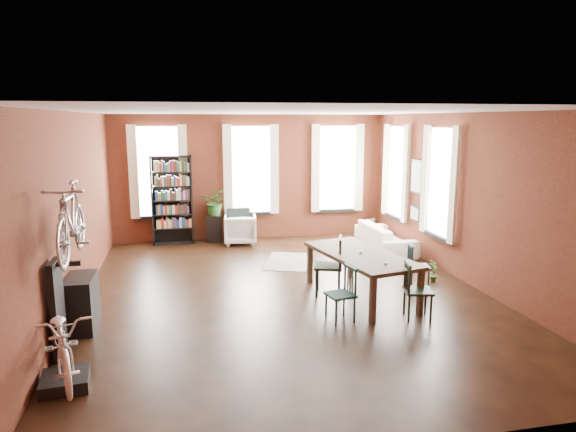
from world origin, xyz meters
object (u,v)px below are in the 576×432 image
object	(u,v)px
white_armchair	(240,228)
console_table	(81,303)
dining_table	(360,275)
bookshelf	(172,200)
dining_chair_b	(328,266)
dining_chair_c	(418,291)
plant_stand	(214,228)
dining_chair_d	(419,266)
bike_trainer	(65,381)
bicycle_floor	(60,310)
cream_sofa	(385,233)
dining_chair_a	(340,295)

from	to	relation	value
white_armchair	console_table	distance (m)	5.64
dining_table	bookshelf	bearing A→B (deg)	112.27
dining_chair_b	bookshelf	distance (m)	5.28
dining_table	dining_chair_c	bearing A→B (deg)	-75.17
bookshelf	plant_stand	xyz separation A→B (m)	(1.02, 0.00, -0.76)
white_armchair	console_table	world-z (taller)	white_armchair
dining_chair_d	white_armchair	xyz separation A→B (m)	(-2.81, 4.12, -0.01)
white_armchair	bike_trainer	world-z (taller)	white_armchair
dining_chair_c	white_armchair	size ratio (longest dim) A/B	1.12
console_table	plant_stand	xyz separation A→B (m)	(2.30, 5.20, -0.06)
dining_table	bicycle_floor	distance (m)	4.96
dining_chair_c	cream_sofa	distance (m)	4.31
bookshelf	console_table	distance (m)	5.40
dining_table	plant_stand	xyz separation A→B (m)	(-2.21, 4.75, -0.06)
dining_table	bicycle_floor	bearing A→B (deg)	-164.72
dining_chair_d	console_table	world-z (taller)	dining_chair_d
dining_chair_b	cream_sofa	distance (m)	3.56
dining_chair_d	white_armchair	world-z (taller)	dining_chair_d
white_armchair	bicycle_floor	bearing A→B (deg)	73.54
bike_trainer	console_table	bearing A→B (deg)	93.38
dining_chair_c	plant_stand	xyz separation A→B (m)	(-2.76, 5.85, -0.11)
bookshelf	bicycle_floor	xyz separation A→B (m)	(-1.15, -7.00, -0.15)
dining_chair_c	bookshelf	world-z (taller)	bookshelf
dining_chair_b	white_armchair	bearing A→B (deg)	-147.03
dining_chair_a	dining_chair_c	xyz separation A→B (m)	(1.22, -0.14, 0.02)
white_armchair	console_table	bearing A→B (deg)	65.21
console_table	bicycle_floor	bearing A→B (deg)	-85.99
dining_chair_c	bookshelf	xyz separation A→B (m)	(-3.78, 5.85, 0.65)
dining_chair_c	cream_sofa	size ratio (longest dim) A/B	0.43
dining_chair_d	white_armchair	bearing A→B (deg)	46.00
console_table	dining_chair_a	bearing A→B (deg)	-7.56
dining_chair_b	console_table	distance (m)	4.07
bookshelf	dining_chair_a	bearing A→B (deg)	-65.83
dining_chair_a	bicycle_floor	bearing A→B (deg)	-82.69
cream_sofa	plant_stand	size ratio (longest dim) A/B	3.07
dining_chair_a	dining_chair_d	xyz separation A→B (m)	(1.89, 1.22, -0.02)
dining_chair_a	cream_sofa	xyz separation A→B (m)	(2.39, 4.01, -0.02)
dining_chair_a	dining_chair_c	size ratio (longest dim) A/B	0.95
dining_table	cream_sofa	world-z (taller)	cream_sofa
cream_sofa	plant_stand	bearing A→B (deg)	66.60
bookshelf	dining_chair_d	bearing A→B (deg)	-45.23
white_armchair	bookshelf	bearing A→B (deg)	-6.46
white_armchair	bicycle_floor	distance (m)	7.22
cream_sofa	bicycle_floor	xyz separation A→B (m)	(-6.10, -5.30, 0.55)
dining_chair_a	cream_sofa	size ratio (longest dim) A/B	0.41
cream_sofa	bicycle_floor	size ratio (longest dim) A/B	1.30
dining_chair_a	dining_table	bearing A→B (deg)	133.26
bike_trainer	console_table	size ratio (longest dim) A/B	0.65
bike_trainer	bookshelf	bearing A→B (deg)	80.44
console_table	bicycle_floor	world-z (taller)	bicycle_floor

